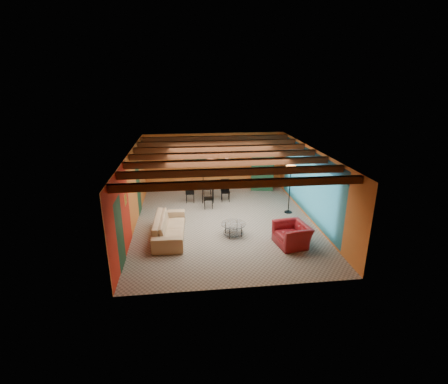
{
  "coord_description": "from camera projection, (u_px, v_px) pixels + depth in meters",
  "views": [
    {
      "loc": [
        -1.33,
        -11.04,
        5.08
      ],
      "look_at": [
        0.0,
        0.2,
        1.15
      ],
      "focal_mm": 26.31,
      "sensor_mm": 36.0,
      "label": 1
    }
  ],
  "objects": [
    {
      "name": "room",
      "position": [
        224.0,
        160.0,
        11.5
      ],
      "size": [
        6.52,
        8.01,
        2.71
      ],
      "color": "gray",
      "rests_on": "ground"
    },
    {
      "name": "sofa",
      "position": [
        170.0,
        227.0,
        11.0
      ],
      "size": [
        1.04,
        2.49,
        0.72
      ],
      "primitive_type": "imported",
      "rotation": [
        0.0,
        0.0,
        1.54
      ],
      "color": "tan",
      "rests_on": "ground"
    },
    {
      "name": "dining_table",
      "position": [
        208.0,
        191.0,
        14.14
      ],
      "size": [
        1.92,
        1.92,
        0.96
      ],
      "primitive_type": null,
      "rotation": [
        0.0,
        0.0,
        -0.04
      ],
      "color": "silver",
      "rests_on": "ground"
    },
    {
      "name": "coffee_table",
      "position": [
        233.0,
        229.0,
        11.18
      ],
      "size": [
        1.02,
        1.02,
        0.44
      ],
      "primitive_type": null,
      "rotation": [
        0.0,
        0.0,
        0.22
      ],
      "color": "white",
      "rests_on": "ground"
    },
    {
      "name": "ceiling_fan",
      "position": [
        225.0,
        161.0,
        11.4
      ],
      "size": [
        1.5,
        1.5,
        0.44
      ],
      "primitive_type": null,
      "color": "#472614",
      "rests_on": "ceiling"
    },
    {
      "name": "painting",
      "position": [
        195.0,
        156.0,
        15.24
      ],
      "size": [
        1.05,
        0.03,
        0.65
      ],
      "primitive_type": "cube",
      "color": "black",
      "rests_on": "wall_back"
    },
    {
      "name": "potted_plant",
      "position": [
        262.0,
        148.0,
        15.22
      ],
      "size": [
        0.56,
        0.52,
        0.51
      ],
      "primitive_type": "imported",
      "rotation": [
        0.0,
        0.0,
        0.34
      ],
      "color": "#26661E",
      "rests_on": "armoire"
    },
    {
      "name": "armchair",
      "position": [
        292.0,
        235.0,
        10.48
      ],
      "size": [
        1.13,
        1.24,
        0.71
      ],
      "primitive_type": "imported",
      "rotation": [
        0.0,
        0.0,
        -1.4
      ],
      "color": "maroon",
      "rests_on": "ground"
    },
    {
      "name": "armoire",
      "position": [
        261.0,
        172.0,
        15.6
      ],
      "size": [
        1.09,
        0.69,
        1.77
      ],
      "primitive_type": "cube",
      "rotation": [
        0.0,
        0.0,
        -0.21
      ],
      "color": "brown",
      "rests_on": "ground"
    },
    {
      "name": "floor_lamp",
      "position": [
        290.0,
        190.0,
        12.82
      ],
      "size": [
        0.43,
        0.43,
        1.93
      ],
      "primitive_type": null,
      "rotation": [
        0.0,
        0.0,
        -0.1
      ],
      "color": "black",
      "rests_on": "ground"
    },
    {
      "name": "vase",
      "position": [
        208.0,
        178.0,
        13.95
      ],
      "size": [
        0.22,
        0.22,
        0.19
      ],
      "primitive_type": "imported",
      "rotation": [
        0.0,
        0.0,
        0.24
      ],
      "color": "orange",
      "rests_on": "dining_table"
    }
  ]
}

